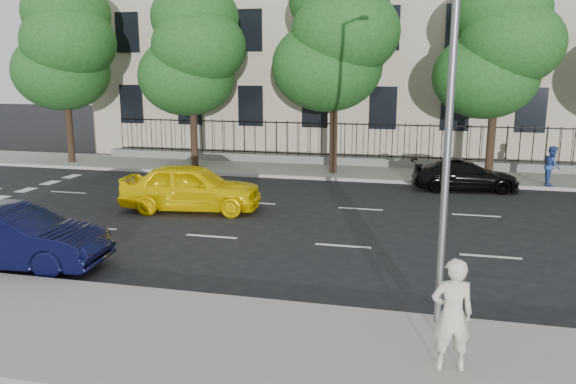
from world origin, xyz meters
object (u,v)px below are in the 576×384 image
(navy_sedan, at_px, (12,238))
(woman_near, at_px, (452,314))
(yellow_taxi, at_px, (191,187))
(black_sedan, at_px, (465,175))
(street_light, at_px, (452,57))

(navy_sedan, bearing_deg, woman_near, -110.63)
(yellow_taxi, distance_m, black_sedan, 11.35)
(street_light, distance_m, yellow_taxi, 11.81)
(street_light, xyz_separation_m, woman_near, (0.15, -2.28, -4.05))
(street_light, height_order, navy_sedan, street_light)
(yellow_taxi, xyz_separation_m, woman_near, (8.51, -9.44, 0.25))
(navy_sedan, relative_size, black_sedan, 1.10)
(yellow_taxi, bearing_deg, street_light, -138.22)
(street_light, height_order, yellow_taxi, street_light)
(street_light, relative_size, navy_sedan, 1.69)
(yellow_taxi, bearing_deg, black_sedan, -66.44)
(yellow_taxi, bearing_deg, navy_sedan, 154.99)
(woman_near, bearing_deg, black_sedan, -106.79)
(yellow_taxi, bearing_deg, woman_near, -145.61)
(navy_sedan, bearing_deg, street_light, -98.66)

